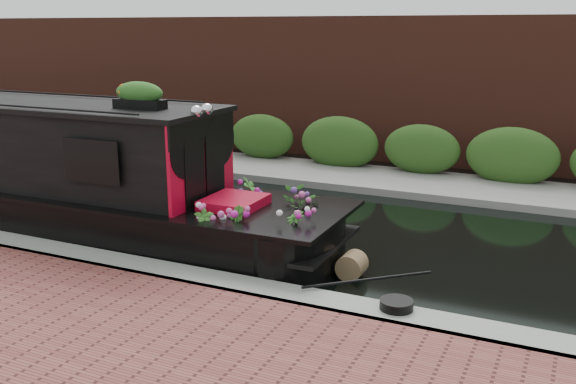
% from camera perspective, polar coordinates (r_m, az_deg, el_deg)
% --- Properties ---
extents(ground, '(80.00, 80.00, 0.00)m').
position_cam_1_polar(ground, '(12.62, -3.81, -2.65)').
color(ground, black).
rests_on(ground, ground).
extents(near_bank_coping, '(40.00, 0.60, 0.50)m').
position_cam_1_polar(near_bank_coping, '(10.03, -13.01, -7.63)').
color(near_bank_coping, gray).
rests_on(near_bank_coping, ground).
extents(far_bank_path, '(40.00, 2.40, 0.34)m').
position_cam_1_polar(far_bank_path, '(16.29, 3.33, 1.30)').
color(far_bank_path, gray).
rests_on(far_bank_path, ground).
extents(far_hedge, '(40.00, 1.10, 2.80)m').
position_cam_1_polar(far_hedge, '(17.11, 4.45, 1.92)').
color(far_hedge, '#2A501A').
rests_on(far_hedge, ground).
extents(far_brick_wall, '(40.00, 1.00, 8.00)m').
position_cam_1_polar(far_brick_wall, '(19.05, 6.70, 3.16)').
color(far_brick_wall, '#53271C').
rests_on(far_brick_wall, ground).
extents(narrowboat, '(13.15, 2.47, 3.08)m').
position_cam_1_polar(narrowboat, '(13.61, -23.70, 1.40)').
color(narrowboat, black).
rests_on(narrowboat, ground).
extents(rope_fender, '(0.41, 0.40, 0.41)m').
position_cam_1_polar(rope_fender, '(9.83, 5.71, -6.52)').
color(rope_fender, brown).
rests_on(rope_fender, ground).
extents(coiled_mooring_rope, '(0.43, 0.43, 0.12)m').
position_cam_1_polar(coiled_mooring_rope, '(8.34, 9.62, -9.83)').
color(coiled_mooring_rope, black).
rests_on(coiled_mooring_rope, near_bank_coping).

